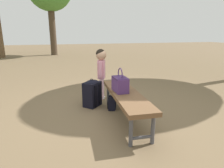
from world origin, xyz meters
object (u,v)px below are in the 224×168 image
(backpack_large, at_px, (92,92))
(backpack_small, at_px, (112,102))
(park_bench, at_px, (126,96))
(handbag, at_px, (120,83))
(child_standing, at_px, (101,66))

(backpack_large, xyz_separation_m, backpack_small, (-0.27, -0.30, -0.12))
(park_bench, height_order, backpack_small, park_bench)
(handbag, distance_m, backpack_small, 0.58)
(park_bench, height_order, backpack_large, backpack_large)
(backpack_large, height_order, backpack_small, backpack_large)
(park_bench, relative_size, backpack_large, 3.10)
(park_bench, xyz_separation_m, backpack_large, (0.75, 0.39, -0.13))
(backpack_small, bearing_deg, handbag, -176.86)
(park_bench, xyz_separation_m, child_standing, (1.11, 0.13, 0.29))
(child_standing, distance_m, backpack_small, 0.83)
(handbag, distance_m, backpack_large, 0.80)
(handbag, xyz_separation_m, backpack_small, (0.38, 0.02, -0.44))
(child_standing, bearing_deg, handbag, -176.28)
(park_bench, bearing_deg, handbag, 33.23)
(child_standing, relative_size, backpack_small, 3.65)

